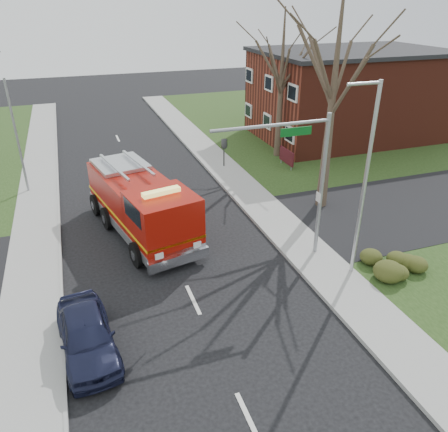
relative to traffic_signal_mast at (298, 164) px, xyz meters
name	(u,v)px	position (x,y,z in m)	size (l,w,h in m)	color
ground	(193,300)	(-5.21, -1.50, -4.71)	(120.00, 120.00, 0.00)	black
sidewalk_right	(326,270)	(0.99, -1.50, -4.63)	(2.40, 80.00, 0.15)	gray
sidewalk_left	(30,333)	(-11.41, -1.50, -4.63)	(2.40, 80.00, 0.15)	gray
brick_building	(349,94)	(13.79, 16.50, -1.05)	(15.40, 10.40, 7.25)	#5F2316
health_center_sign	(287,156)	(5.29, 11.00, -3.83)	(0.12, 2.00, 1.40)	#430F17
hedge_corner	(394,260)	(3.79, -2.50, -4.13)	(2.80, 2.00, 0.90)	#323C16
bare_tree_near	(335,76)	(4.29, 4.50, 2.71)	(6.00, 6.00, 12.00)	#3C2D23
bare_tree_far	(282,69)	(5.79, 13.50, 1.78)	(5.25, 5.25, 10.50)	#3C2D23
traffic_signal_mast	(298,164)	(0.00, 0.00, 0.00)	(5.29, 0.18, 6.80)	gray
streetlight_pole	(364,179)	(1.93, -2.00, -0.16)	(1.48, 0.16, 8.40)	#B7BABF
utility_pole_far	(17,139)	(-12.01, 12.50, -1.21)	(0.14, 0.14, 7.00)	gray
fire_engine	(142,206)	(-6.07, 4.80, -3.15)	(4.70, 8.93, 3.43)	#940F06
parked_car_maroon	(87,335)	(-9.41, -3.09, -3.96)	(1.77, 4.39, 1.50)	#171A33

